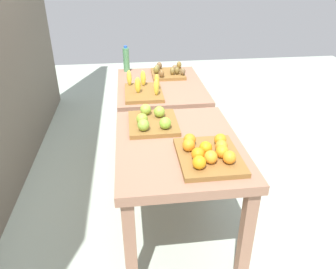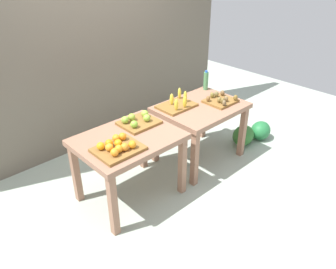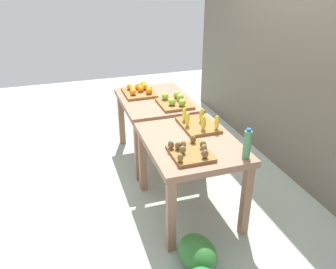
{
  "view_description": "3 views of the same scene",
  "coord_description": "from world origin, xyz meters",
  "px_view_note": "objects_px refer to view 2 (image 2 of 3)",
  "views": [
    {
      "loc": [
        -2.37,
        0.29,
        1.8
      ],
      "look_at": [
        -0.09,
        0.01,
        0.56
      ],
      "focal_mm": 34.97,
      "sensor_mm": 36.0,
      "label": 1
    },
    {
      "loc": [
        -2.24,
        -2.38,
        2.43
      ],
      "look_at": [
        0.02,
        0.02,
        0.55
      ],
      "focal_mm": 35.02,
      "sensor_mm": 36.0,
      "label": 2
    },
    {
      "loc": [
        3.13,
        -1.05,
        2.18
      ],
      "look_at": [
        0.0,
        -0.03,
        0.56
      ],
      "focal_mm": 37.25,
      "sensor_mm": 36.0,
      "label": 3
    }
  ],
  "objects_px": {
    "kiwi_bin": "(220,100)",
    "banana_crate": "(177,104)",
    "apple_bin": "(138,121)",
    "water_bottle": "(206,81)",
    "display_table_left": "(128,146)",
    "watermelon_pile": "(251,133)",
    "display_table_right": "(201,114)",
    "orange_bin": "(118,147)"
  },
  "relations": [
    {
      "from": "kiwi_bin",
      "to": "banana_crate",
      "type": "bearing_deg",
      "value": 150.45
    },
    {
      "from": "apple_bin",
      "to": "water_bottle",
      "type": "distance_m",
      "value": 1.31
    },
    {
      "from": "water_bottle",
      "to": "apple_bin",
      "type": "bearing_deg",
      "value": -172.96
    },
    {
      "from": "display_table_left",
      "to": "banana_crate",
      "type": "bearing_deg",
      "value": 10.87
    },
    {
      "from": "banana_crate",
      "to": "watermelon_pile",
      "type": "bearing_deg",
      "value": -20.58
    },
    {
      "from": "display_table_left",
      "to": "water_bottle",
      "type": "relative_size",
      "value": 3.92
    },
    {
      "from": "water_bottle",
      "to": "watermelon_pile",
      "type": "distance_m",
      "value": 1.01
    },
    {
      "from": "display_table_right",
      "to": "kiwi_bin",
      "type": "height_order",
      "value": "kiwi_bin"
    },
    {
      "from": "display_table_left",
      "to": "display_table_right",
      "type": "relative_size",
      "value": 1.0
    },
    {
      "from": "apple_bin",
      "to": "kiwi_bin",
      "type": "relative_size",
      "value": 1.11
    },
    {
      "from": "display_table_left",
      "to": "orange_bin",
      "type": "xyz_separation_m",
      "value": [
        -0.23,
        -0.14,
        0.15
      ]
    },
    {
      "from": "orange_bin",
      "to": "water_bottle",
      "type": "xyz_separation_m",
      "value": [
        1.78,
        0.45,
        0.08
      ]
    },
    {
      "from": "banana_crate",
      "to": "water_bottle",
      "type": "distance_m",
      "value": 0.69
    },
    {
      "from": "banana_crate",
      "to": "kiwi_bin",
      "type": "xyz_separation_m",
      "value": [
        0.48,
        -0.27,
        -0.0
      ]
    },
    {
      "from": "banana_crate",
      "to": "display_table_left",
      "type": "bearing_deg",
      "value": -169.13
    },
    {
      "from": "kiwi_bin",
      "to": "water_bottle",
      "type": "distance_m",
      "value": 0.46
    },
    {
      "from": "kiwi_bin",
      "to": "water_bottle",
      "type": "xyz_separation_m",
      "value": [
        0.19,
        0.41,
        0.09
      ]
    },
    {
      "from": "water_bottle",
      "to": "watermelon_pile",
      "type": "bearing_deg",
      "value": -52.91
    },
    {
      "from": "display_table_left",
      "to": "orange_bin",
      "type": "height_order",
      "value": "orange_bin"
    },
    {
      "from": "display_table_right",
      "to": "banana_crate",
      "type": "relative_size",
      "value": 2.36
    },
    {
      "from": "orange_bin",
      "to": "kiwi_bin",
      "type": "distance_m",
      "value": 1.59
    },
    {
      "from": "banana_crate",
      "to": "kiwi_bin",
      "type": "height_order",
      "value": "banana_crate"
    },
    {
      "from": "display_table_left",
      "to": "kiwi_bin",
      "type": "height_order",
      "value": "kiwi_bin"
    },
    {
      "from": "water_bottle",
      "to": "watermelon_pile",
      "type": "xyz_separation_m",
      "value": [
        0.41,
        -0.55,
        -0.75
      ]
    },
    {
      "from": "kiwi_bin",
      "to": "apple_bin",
      "type": "bearing_deg",
      "value": 167.2
    },
    {
      "from": "orange_bin",
      "to": "kiwi_bin",
      "type": "relative_size",
      "value": 1.22
    },
    {
      "from": "orange_bin",
      "to": "banana_crate",
      "type": "bearing_deg",
      "value": 15.76
    },
    {
      "from": "apple_bin",
      "to": "water_bottle",
      "type": "bearing_deg",
      "value": 7.04
    },
    {
      "from": "orange_bin",
      "to": "banana_crate",
      "type": "relative_size",
      "value": 1.0
    },
    {
      "from": "display_table_left",
      "to": "orange_bin",
      "type": "relative_size",
      "value": 2.36
    },
    {
      "from": "display_table_right",
      "to": "apple_bin",
      "type": "relative_size",
      "value": 2.6
    },
    {
      "from": "orange_bin",
      "to": "watermelon_pile",
      "type": "relative_size",
      "value": 0.64
    },
    {
      "from": "water_bottle",
      "to": "banana_crate",
      "type": "bearing_deg",
      "value": -168.45
    },
    {
      "from": "apple_bin",
      "to": "banana_crate",
      "type": "height_order",
      "value": "banana_crate"
    },
    {
      "from": "apple_bin",
      "to": "banana_crate",
      "type": "distance_m",
      "value": 0.62
    },
    {
      "from": "watermelon_pile",
      "to": "display_table_right",
      "type": "bearing_deg",
      "value": 164.21
    },
    {
      "from": "display_table_right",
      "to": "orange_bin",
      "type": "xyz_separation_m",
      "value": [
        -1.35,
        -0.14,
        0.15
      ]
    },
    {
      "from": "orange_bin",
      "to": "water_bottle",
      "type": "height_order",
      "value": "water_bottle"
    },
    {
      "from": "kiwi_bin",
      "to": "display_table_left",
      "type": "bearing_deg",
      "value": 175.58
    },
    {
      "from": "banana_crate",
      "to": "water_bottle",
      "type": "bearing_deg",
      "value": 11.55
    },
    {
      "from": "kiwi_bin",
      "to": "water_bottle",
      "type": "relative_size",
      "value": 1.36
    },
    {
      "from": "apple_bin",
      "to": "water_bottle",
      "type": "relative_size",
      "value": 1.51
    }
  ]
}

